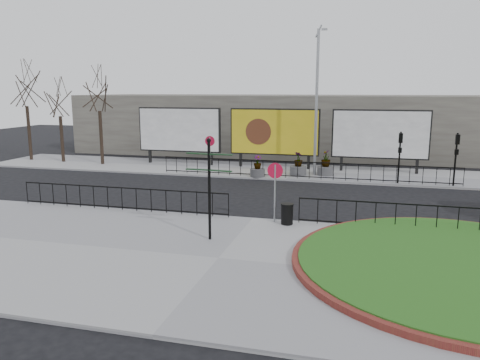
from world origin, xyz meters
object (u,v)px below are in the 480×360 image
(fingerpost_sign, at_px, (209,179))
(planter_a, at_px, (258,169))
(planter_b, at_px, (298,167))
(litter_bin, at_px, (287,214))
(lamp_post, at_px, (317,100))
(planter_c, at_px, (326,166))
(billboard_mid, at_px, (274,132))

(fingerpost_sign, relative_size, planter_a, 2.73)
(planter_a, bearing_deg, planter_b, 27.13)
(litter_bin, bearing_deg, planter_a, 108.94)
(lamp_post, xyz_separation_m, litter_bin, (0.04, -11.60, -4.27))
(fingerpost_sign, xyz_separation_m, planter_c, (3.07, 14.23, -1.65))
(fingerpost_sign, height_order, planter_a, fingerpost_sign)
(billboard_mid, distance_m, fingerpost_sign, 16.21)
(billboard_mid, height_order, planter_a, billboard_mid)
(lamp_post, height_order, planter_c, lamp_post)
(planter_a, bearing_deg, fingerpost_sign, -85.44)
(lamp_post, relative_size, planter_a, 6.82)
(planter_c, bearing_deg, litter_bin, -93.20)
(litter_bin, distance_m, planter_b, 11.27)
(lamp_post, distance_m, planter_c, 4.18)
(litter_bin, xyz_separation_m, planter_b, (-1.04, 11.22, 0.07))
(planter_a, height_order, planter_b, planter_b)
(lamp_post, relative_size, planter_c, 5.76)
(planter_b, bearing_deg, fingerpost_sign, -95.70)
(fingerpost_sign, height_order, litter_bin, fingerpost_sign)
(fingerpost_sign, bearing_deg, litter_bin, 53.96)
(litter_bin, bearing_deg, billboard_mid, 102.67)
(fingerpost_sign, distance_m, litter_bin, 4.00)
(litter_bin, distance_m, planter_a, 10.57)
(litter_bin, bearing_deg, planter_b, 95.32)
(billboard_mid, height_order, litter_bin, billboard_mid)
(litter_bin, height_order, planter_a, planter_a)
(lamp_post, bearing_deg, billboard_mid, 146.75)
(billboard_mid, xyz_separation_m, planter_b, (2.01, -2.35, -1.98))
(fingerpost_sign, bearing_deg, planter_b, 91.00)
(billboard_mid, height_order, fingerpost_sign, billboard_mid)
(fingerpost_sign, distance_m, planter_c, 14.65)
(lamp_post, relative_size, fingerpost_sign, 2.49)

